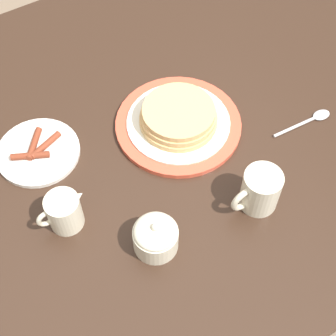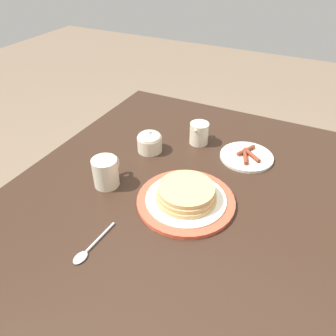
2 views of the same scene
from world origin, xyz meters
name	(u,v)px [view 1 (image 1 of 2)]	position (x,y,z in m)	size (l,w,h in m)	color
ground_plane	(172,259)	(0.00, 0.00, 0.00)	(8.00, 8.00, 0.00)	#7A6651
dining_table	(173,150)	(0.00, 0.00, 0.65)	(1.24, 1.09, 0.76)	#332116
pancake_plate	(177,121)	(0.00, 0.02, 0.78)	(0.28, 0.28, 0.06)	#DB5138
side_plate_bacon	(38,152)	(0.30, -0.07, 0.77)	(0.18, 0.18, 0.02)	silver
coffee_mug	(259,190)	(-0.03, 0.27, 0.81)	(0.11, 0.08, 0.09)	beige
creamer_pitcher	(64,211)	(0.31, 0.11, 0.80)	(0.10, 0.07, 0.09)	beige
sugar_bowl	(156,236)	(0.19, 0.24, 0.80)	(0.09, 0.09, 0.08)	beige
spoon	(312,119)	(-0.26, 0.16, 0.77)	(0.15, 0.03, 0.01)	silver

